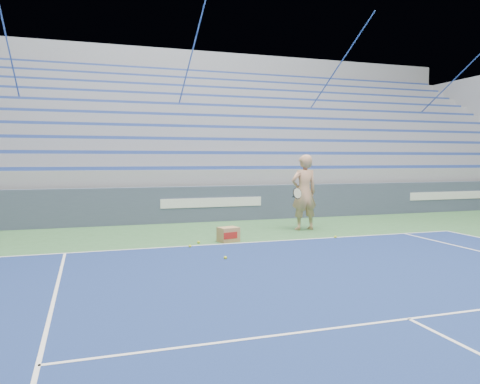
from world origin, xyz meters
name	(u,v)px	position (x,y,z in m)	size (l,w,h in m)	color
sponsor_barrier	(211,204)	(0.00, 15.88, 0.55)	(30.00, 0.32, 1.10)	#3E485E
bleachers	(177,149)	(0.00, 21.60, 2.36)	(31.00, 9.15, 7.30)	gray
tennis_player	(304,192)	(1.96, 13.34, 1.03)	(0.99, 0.88, 2.06)	tan
ball_box	(228,234)	(-0.53, 12.21, 0.17)	(0.52, 0.45, 0.34)	#A88151
tennis_ball_0	(199,242)	(-1.26, 12.16, 0.03)	(0.07, 0.07, 0.07)	#C8D82C
tennis_ball_1	(190,246)	(-1.55, 11.74, 0.03)	(0.07, 0.07, 0.07)	#C8D82C
tennis_ball_2	(335,237)	(2.09, 11.83, 0.03)	(0.07, 0.07, 0.07)	#C8D82C
tennis_ball_3	(225,258)	(-1.15, 10.35, 0.03)	(0.07, 0.07, 0.07)	#C8D82C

